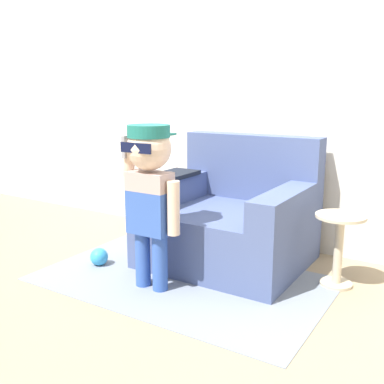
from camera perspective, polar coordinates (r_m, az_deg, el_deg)
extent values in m
plane|color=#998466|center=(3.09, 4.58, -9.71)|extent=(10.00, 10.00, 0.00)
cube|color=silver|center=(3.47, 10.21, 14.51)|extent=(10.00, 0.05, 2.60)
cube|color=#475684|center=(3.14, 4.52, -5.55)|extent=(1.04, 0.92, 0.39)
cube|color=#475684|center=(3.37, 7.61, 3.19)|extent=(1.04, 0.17, 0.48)
cube|color=#475684|center=(3.22, -2.87, 0.18)|extent=(0.18, 0.75, 0.19)
cube|color=#475684|center=(2.82, 11.54, -1.79)|extent=(0.18, 0.75, 0.19)
cube|color=black|center=(3.19, -2.89, 2.07)|extent=(0.22, 0.50, 0.03)
cylinder|color=#3356AD|center=(2.79, -6.26, -8.40)|extent=(0.09, 0.09, 0.35)
cylinder|color=#3356AD|center=(2.72, -4.10, -8.95)|extent=(0.09, 0.09, 0.35)
cube|color=#3356AD|center=(2.66, -5.32, -2.54)|extent=(0.26, 0.15, 0.26)
cube|color=#B29993|center=(2.62, -5.40, 1.36)|extent=(0.26, 0.15, 0.11)
sphere|color=beige|center=(2.59, -5.49, 5.57)|extent=(0.26, 0.26, 0.26)
cylinder|color=#1E7066|center=(2.58, -5.54, 7.71)|extent=(0.25, 0.25, 0.07)
cube|color=#1E7066|center=(2.67, -3.99, 7.35)|extent=(0.15, 0.12, 0.01)
cube|color=#0F1433|center=(2.49, -7.17, 5.57)|extent=(0.21, 0.01, 0.06)
cylinder|color=beige|center=(2.55, -2.38, -2.07)|extent=(0.07, 0.07, 0.31)
cylinder|color=beige|center=(2.69, -8.01, 3.90)|extent=(0.10, 0.07, 0.19)
cube|color=gray|center=(2.66, -8.28, 5.70)|extent=(0.02, 0.07, 0.13)
cylinder|color=beige|center=(2.97, 17.80, -11.03)|extent=(0.20, 0.20, 0.02)
cylinder|color=beige|center=(2.90, 18.07, -7.26)|extent=(0.05, 0.05, 0.43)
cylinder|color=beige|center=(2.83, 18.38, -2.94)|extent=(0.30, 0.30, 0.02)
cube|color=gray|center=(2.91, -1.22, -11.03)|extent=(1.80, 1.11, 0.01)
sphere|color=#3399D1|center=(3.19, -11.71, -8.05)|extent=(0.12, 0.12, 0.12)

